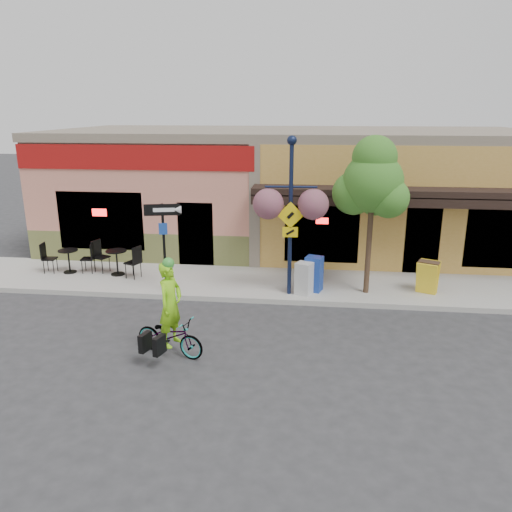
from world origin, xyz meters
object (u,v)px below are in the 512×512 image
Objects in this scene: building at (291,187)px; newspaper_box_blue at (314,274)px; lamp_post at (290,218)px; street_tree at (371,216)px; newspaper_box_grey at (304,278)px; one_way_sign at (164,249)px; cyclist_rider at (171,315)px; bicycle at (170,336)px.

building is 6.43m from newspaper_box_blue.
building is at bearing 89.22° from lamp_post.
street_tree is (2.50, -6.12, 0.16)m from building.
building is 4.07× the size of lamp_post.
newspaper_box_grey is at bearing -1.98° from lamp_post.
lamp_post is 1.72× the size of one_way_sign.
street_tree reaches higher than one_way_sign.
street_tree reaches higher than newspaper_box_blue.
newspaper_box_grey is (2.83, 3.73, -0.33)m from cyclist_rider.
street_tree reaches higher than building.
street_tree is (5.78, 0.60, 0.96)m from one_way_sign.
newspaper_box_grey reaches higher than bicycle.
building reaches higher than bicycle.
cyclist_rider is 3.70m from one_way_sign.
street_tree is (1.80, 0.35, 1.79)m from newspaper_box_grey.
newspaper_box_grey is (0.42, 0.01, -1.77)m from lamp_post.
bicycle is at bearing -138.87° from street_tree.
one_way_sign is 4.37m from newspaper_box_blue.
cyclist_rider is 4.66m from lamp_post.
one_way_sign is 2.77× the size of newspaper_box_grey.
cyclist_rider is at bearing -126.12° from lamp_post.
building is at bearing 5.60° from bicycle.
newspaper_box_grey is at bearing -168.97° from street_tree.
building is 10.59m from bicycle.
bicycle is at bearing -110.05° from newspaper_box_blue.
one_way_sign is 5.89m from street_tree.
cyclist_rider is 5.11m from newspaper_box_blue.
street_tree is at bearing -67.81° from building.
newspaper_box_blue is 0.43m from newspaper_box_grey.
building reaches higher than cyclist_rider.
building is 6.62m from street_tree.
bicycle is 0.37× the size of street_tree.
street_tree is at bearing -30.92° from cyclist_rider.
bicycle is 3.79m from one_way_sign.
cyclist_rider is 2.02× the size of newspaper_box_grey.
lamp_post is at bearing -136.89° from newspaper_box_blue.
street_tree is at bearing 18.97° from newspaper_box_blue.
lamp_post is 4.33× the size of newspaper_box_blue.
lamp_post is 1.82m from newspaper_box_grey.
newspaper_box_blue is at bearing -178.89° from street_tree.
newspaper_box_blue is at bearing 22.00° from lamp_post.
cyclist_rider is (0.05, 0.00, 0.51)m from bicycle.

